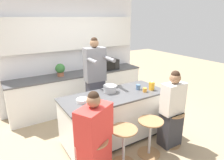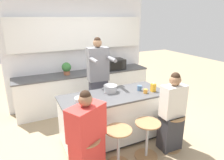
{
  "view_description": "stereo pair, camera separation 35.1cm",
  "coord_description": "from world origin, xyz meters",
  "px_view_note": "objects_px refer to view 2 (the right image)",
  "views": [
    {
      "loc": [
        -1.78,
        -2.76,
        2.21
      ],
      "look_at": [
        0.0,
        0.08,
        1.14
      ],
      "focal_mm": 32.0,
      "sensor_mm": 36.0,
      "label": 1
    },
    {
      "loc": [
        -1.47,
        -2.93,
        2.21
      ],
      "look_at": [
        0.0,
        0.08,
        1.14
      ],
      "focal_mm": 32.0,
      "sensor_mm": 36.0,
      "label": 2
    }
  ],
  "objects_px": {
    "coffee_cup_far": "(139,88)",
    "potted_plant": "(66,68)",
    "bar_stool_rightmost": "(171,129)",
    "coffee_cup_near": "(146,91)",
    "person_seated_near": "(172,116)",
    "cooking_pot": "(110,89)",
    "person_wrapped_blanket": "(87,139)",
    "person_cooking": "(98,82)",
    "bar_stool_leftmost": "(86,155)",
    "microwave": "(115,64)",
    "kitchen_island": "(114,117)",
    "bar_stool_center_right": "(147,137)",
    "fruit_bowl": "(81,99)",
    "bar_stool_center_left": "(118,145)",
    "juice_carton": "(153,88)"
  },
  "relations": [
    {
      "from": "bar_stool_leftmost",
      "to": "juice_carton",
      "type": "distance_m",
      "value": 1.67
    },
    {
      "from": "bar_stool_rightmost",
      "to": "fruit_bowl",
      "type": "xyz_separation_m",
      "value": [
        -1.37,
        0.67,
        0.56
      ]
    },
    {
      "from": "microwave",
      "to": "potted_plant",
      "type": "distance_m",
      "value": 1.25
    },
    {
      "from": "bar_stool_center_left",
      "to": "juice_carton",
      "type": "distance_m",
      "value": 1.24
    },
    {
      "from": "juice_carton",
      "to": "microwave",
      "type": "bearing_deg",
      "value": 86.87
    },
    {
      "from": "potted_plant",
      "to": "coffee_cup_far",
      "type": "bearing_deg",
      "value": -59.54
    },
    {
      "from": "person_wrapped_blanket",
      "to": "person_seated_near",
      "type": "xyz_separation_m",
      "value": [
        1.49,
        -0.0,
        0.01
      ]
    },
    {
      "from": "bar_stool_rightmost",
      "to": "person_seated_near",
      "type": "height_order",
      "value": "person_seated_near"
    },
    {
      "from": "coffee_cup_far",
      "to": "potted_plant",
      "type": "bearing_deg",
      "value": 120.46
    },
    {
      "from": "kitchen_island",
      "to": "bar_stool_center_right",
      "type": "relative_size",
      "value": 3.04
    },
    {
      "from": "bar_stool_center_right",
      "to": "person_cooking",
      "type": "height_order",
      "value": "person_cooking"
    },
    {
      "from": "person_seated_near",
      "to": "bar_stool_leftmost",
      "type": "bearing_deg",
      "value": -179.01
    },
    {
      "from": "coffee_cup_near",
      "to": "bar_stool_center_left",
      "type": "bearing_deg",
      "value": -149.14
    },
    {
      "from": "person_wrapped_blanket",
      "to": "cooking_pot",
      "type": "relative_size",
      "value": 3.96
    },
    {
      "from": "kitchen_island",
      "to": "person_wrapped_blanket",
      "type": "distance_m",
      "value": 1.02
    },
    {
      "from": "bar_stool_rightmost",
      "to": "person_wrapped_blanket",
      "type": "xyz_separation_m",
      "value": [
        -1.51,
        0.0,
        0.25
      ]
    },
    {
      "from": "person_cooking",
      "to": "person_seated_near",
      "type": "distance_m",
      "value": 1.61
    },
    {
      "from": "person_seated_near",
      "to": "fruit_bowl",
      "type": "height_order",
      "value": "person_seated_near"
    },
    {
      "from": "bar_stool_leftmost",
      "to": "coffee_cup_far",
      "type": "distance_m",
      "value": 1.55
    },
    {
      "from": "person_wrapped_blanket",
      "to": "fruit_bowl",
      "type": "height_order",
      "value": "person_wrapped_blanket"
    },
    {
      "from": "coffee_cup_near",
      "to": "microwave",
      "type": "distance_m",
      "value": 1.79
    },
    {
      "from": "person_seated_near",
      "to": "microwave",
      "type": "xyz_separation_m",
      "value": [
        0.07,
        2.25,
        0.4
      ]
    },
    {
      "from": "bar_stool_rightmost",
      "to": "person_cooking",
      "type": "distance_m",
      "value": 1.68
    },
    {
      "from": "potted_plant",
      "to": "fruit_bowl",
      "type": "bearing_deg",
      "value": -96.13
    },
    {
      "from": "potted_plant",
      "to": "bar_stool_rightmost",
      "type": "bearing_deg",
      "value": -62.32
    },
    {
      "from": "kitchen_island",
      "to": "coffee_cup_far",
      "type": "relative_size",
      "value": 17.05
    },
    {
      "from": "bar_stool_center_right",
      "to": "person_cooking",
      "type": "relative_size",
      "value": 0.34
    },
    {
      "from": "kitchen_island",
      "to": "juice_carton",
      "type": "xyz_separation_m",
      "value": [
        0.72,
        -0.17,
        0.52
      ]
    },
    {
      "from": "person_seated_near",
      "to": "cooking_pot",
      "type": "bearing_deg",
      "value": 133.01
    },
    {
      "from": "person_cooking",
      "to": "fruit_bowl",
      "type": "xyz_separation_m",
      "value": [
        -0.61,
        -0.72,
        0.01
      ]
    },
    {
      "from": "person_cooking",
      "to": "bar_stool_center_left",
      "type": "bearing_deg",
      "value": -97.58
    },
    {
      "from": "person_cooking",
      "to": "potted_plant",
      "type": "distance_m",
      "value": 1.0
    },
    {
      "from": "bar_stool_leftmost",
      "to": "person_wrapped_blanket",
      "type": "height_order",
      "value": "person_wrapped_blanket"
    },
    {
      "from": "kitchen_island",
      "to": "potted_plant",
      "type": "xyz_separation_m",
      "value": [
        -0.44,
        1.61,
        0.61
      ]
    },
    {
      "from": "kitchen_island",
      "to": "coffee_cup_near",
      "type": "xyz_separation_m",
      "value": [
        0.54,
        -0.19,
        0.48
      ]
    },
    {
      "from": "cooking_pot",
      "to": "coffee_cup_near",
      "type": "distance_m",
      "value": 0.64
    },
    {
      "from": "kitchen_island",
      "to": "coffee_cup_near",
      "type": "height_order",
      "value": "coffee_cup_near"
    },
    {
      "from": "bar_stool_leftmost",
      "to": "cooking_pot",
      "type": "relative_size",
      "value": 1.87
    },
    {
      "from": "cooking_pot",
      "to": "microwave",
      "type": "bearing_deg",
      "value": 60.45
    },
    {
      "from": "person_seated_near",
      "to": "cooking_pot",
      "type": "distance_m",
      "value": 1.16
    },
    {
      "from": "person_cooking",
      "to": "potted_plant",
      "type": "relative_size",
      "value": 6.25
    },
    {
      "from": "person_cooking",
      "to": "coffee_cup_near",
      "type": "bearing_deg",
      "value": -56.34
    },
    {
      "from": "bar_stool_center_right",
      "to": "fruit_bowl",
      "type": "height_order",
      "value": "fruit_bowl"
    },
    {
      "from": "person_seated_near",
      "to": "cooking_pot",
      "type": "xyz_separation_m",
      "value": [
        -0.74,
        0.83,
        0.33
      ]
    },
    {
      "from": "bar_stool_rightmost",
      "to": "coffee_cup_near",
      "type": "distance_m",
      "value": 0.78
    },
    {
      "from": "kitchen_island",
      "to": "person_cooking",
      "type": "xyz_separation_m",
      "value": [
        -0.0,
        0.72,
        0.46
      ]
    },
    {
      "from": "person_wrapped_blanket",
      "to": "potted_plant",
      "type": "distance_m",
      "value": 2.35
    },
    {
      "from": "juice_carton",
      "to": "microwave",
      "type": "relative_size",
      "value": 0.34
    },
    {
      "from": "bar_stool_center_left",
      "to": "bar_stool_center_right",
      "type": "relative_size",
      "value": 1.0
    },
    {
      "from": "coffee_cup_near",
      "to": "person_seated_near",
      "type": "bearing_deg",
      "value": -67.43
    }
  ]
}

